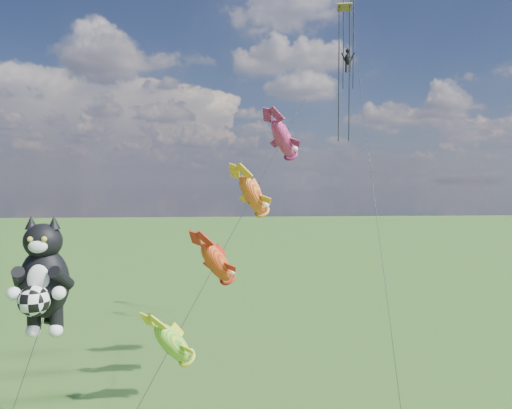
{
  "coord_description": "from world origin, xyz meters",
  "views": [
    {
      "loc": [
        11.16,
        -15.4,
        11.82
      ],
      "look_at": [
        13.43,
        14.48,
        10.42
      ],
      "focal_mm": 35.0,
      "sensor_mm": 36.0,
      "label": 1
    }
  ],
  "objects": [
    {
      "name": "cat_kite_rig",
      "position": [
        3.18,
        7.74,
        7.49
      ],
      "size": [
        2.81,
        4.18,
        10.25
      ],
      "rotation": [
        0.0,
        0.0,
        -0.42
      ],
      "color": "brown",
      "rests_on": "ground"
    },
    {
      "name": "fish_windsock_rig",
      "position": [
        12.0,
        9.38,
        9.5
      ],
      "size": [
        10.34,
        12.32,
        16.91
      ],
      "rotation": [
        0.0,
        0.0,
        -0.37
      ],
      "color": "brown",
      "rests_on": "ground"
    },
    {
      "name": "parafoil_rig",
      "position": [
        20.06,
        18.35,
        20.33
      ],
      "size": [
        2.57,
        17.48,
        25.92
      ],
      "rotation": [
        0.0,
        0.0,
        -0.02
      ],
      "color": "brown",
      "rests_on": "ground"
    }
  ]
}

